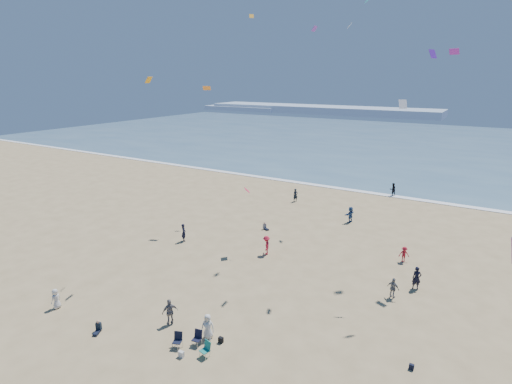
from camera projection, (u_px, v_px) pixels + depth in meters
The scene contains 11 objects.
ocean at pixel (429, 145), 99.27m from camera, with size 220.00×100.00×0.06m, color #476B84.
surf_line at pixel (375, 193), 58.07m from camera, with size 220.00×1.20×0.08m, color white.
headland_far at pixel (319, 109), 190.31m from camera, with size 110.00×20.00×3.20m, color #7A8EA8.
headland_near at pixel (243, 108), 206.14m from camera, with size 40.00×14.00×2.00m, color #7A8EA8.
standing_flyers at pixel (317, 266), 33.95m from camera, with size 31.06×52.10×1.89m.
seated_group at pixel (190, 347), 24.43m from camera, with size 13.64×31.11×0.84m.
chair_cluster at pixel (193, 343), 24.66m from camera, with size 2.75×1.54×1.00m.
white_tote at pixel (181, 354), 24.12m from camera, with size 0.35×0.20×0.40m, color silver.
black_backpack at pixel (221, 340), 25.44m from camera, with size 0.30×0.22×0.38m, color black.
navy_bag at pixel (411, 367), 23.11m from camera, with size 0.28×0.18×0.34m, color black.
kites_aloft at pixel (418, 104), 22.40m from camera, with size 36.83×38.44×29.48m.
Camera 1 is at (13.84, -11.71, 16.31)m, focal length 28.00 mm.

